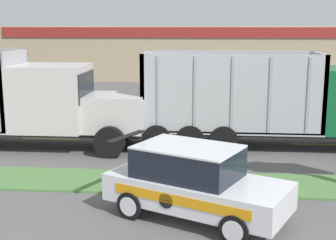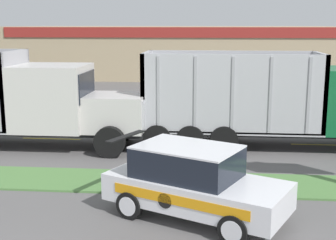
{
  "view_description": "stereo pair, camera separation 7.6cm",
  "coord_description": "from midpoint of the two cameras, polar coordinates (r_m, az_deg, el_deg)",
  "views": [
    {
      "loc": [
        3.71,
        -6.58,
        4.58
      ],
      "look_at": [
        2.48,
        7.78,
        1.63
      ],
      "focal_mm": 50.0,
      "sensor_mm": 36.0,
      "label": 1
    },
    {
      "loc": [
        3.79,
        -6.57,
        4.58
      ],
      "look_at": [
        2.48,
        7.78,
        1.63
      ],
      "focal_mm": 50.0,
      "sensor_mm": 36.0,
      "label": 2
    }
  ],
  "objects": [
    {
      "name": "grass_verge",
      "position": [
        14.3,
        -10.64,
        -7.19
      ],
      "size": [
        120.0,
        2.02,
        0.06
      ],
      "primitive_type": "cube",
      "color": "#517F42",
      "rests_on": "ground_plane"
    },
    {
      "name": "centre_line_4",
      "position": [
        19.67,
        -14.19,
        -2.24
      ],
      "size": [
        2.4,
        0.14,
        0.01
      ],
      "primitive_type": "cube",
      "color": "yellow",
      "rests_on": "ground_plane"
    },
    {
      "name": "centre_line_5",
      "position": [
        18.63,
        1.73,
        -2.65
      ],
      "size": [
        2.4,
        0.14,
        0.01
      ],
      "primitive_type": "cube",
      "color": "yellow",
      "rests_on": "ground_plane"
    },
    {
      "name": "centre_line_6",
      "position": [
        19.12,
        18.13,
        -2.86
      ],
      "size": [
        2.4,
        0.14,
        0.01
      ],
      "primitive_type": "cube",
      "color": "yellow",
      "rests_on": "ground_plane"
    },
    {
      "name": "dump_truck_lead",
      "position": [
        18.29,
        17.75,
        1.67
      ],
      "size": [
        11.32,
        2.7,
        3.57
      ],
      "color": "black",
      "rests_on": "ground_plane"
    },
    {
      "name": "dump_truck_mid",
      "position": [
        18.56,
        -18.41,
        1.87
      ],
      "size": [
        11.9,
        2.77,
        3.64
      ],
      "color": "black",
      "rests_on": "ground_plane"
    },
    {
      "name": "rally_car",
      "position": [
        11.31,
        3.0,
        -7.49
      ],
      "size": [
        4.69,
        3.54,
        1.78
      ],
      "color": "white",
      "rests_on": "ground_plane"
    },
    {
      "name": "store_building_backdrop",
      "position": [
        43.48,
        0.5,
        8.45
      ],
      "size": [
        28.23,
        12.1,
        4.41
      ],
      "color": "tan",
      "rests_on": "ground_plane"
    }
  ]
}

